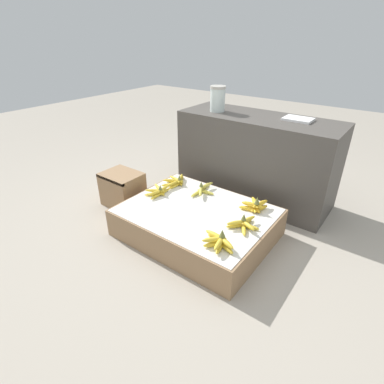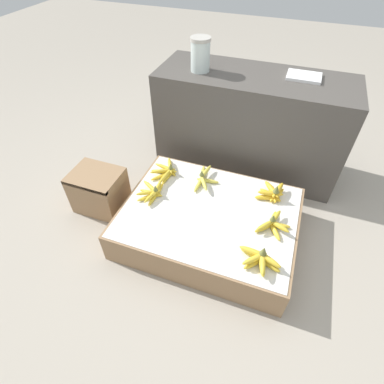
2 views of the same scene
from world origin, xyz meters
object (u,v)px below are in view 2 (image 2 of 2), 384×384
object	(u,v)px
banana_bunch_middle_left	(153,192)
foam_tray_white	(304,76)
banana_bunch_middle_right	(273,224)
banana_bunch_back_midleft	(204,178)
glass_jar	(200,54)
wooden_crate	(99,190)
banana_bunch_back_right	(273,193)
banana_bunch_back_left	(166,171)
banana_bunch_front_right	(260,259)

from	to	relation	value
banana_bunch_middle_left	foam_tray_white	world-z (taller)	foam_tray_white
banana_bunch_middle_left	banana_bunch_middle_right	bearing A→B (deg)	-0.54
banana_bunch_back_midleft	glass_jar	world-z (taller)	glass_jar
wooden_crate	banana_bunch_back_right	xyz separation A→B (m)	(1.07, 0.26, 0.10)
glass_jar	foam_tray_white	bearing A→B (deg)	10.46
banana_bunch_back_left	banana_bunch_back_right	distance (m)	0.69
wooden_crate	banana_bunch_back_left	distance (m)	0.46
banana_bunch_front_right	banana_bunch_back_right	size ratio (longest dim) A/B	1.32
banana_bunch_middle_right	glass_jar	distance (m)	1.13
wooden_crate	glass_jar	distance (m)	1.08
banana_bunch_middle_right	banana_bunch_middle_left	bearing A→B (deg)	179.46
wooden_crate	banana_bunch_back_left	bearing A→B (deg)	31.87
banana_bunch_back_left	foam_tray_white	world-z (taller)	foam_tray_white
banana_bunch_middle_left	banana_bunch_middle_right	world-z (taller)	banana_bunch_middle_right
banana_bunch_back_left	banana_bunch_front_right	bearing A→B (deg)	-33.55
banana_bunch_back_left	banana_bunch_back_midleft	xyz separation A→B (m)	(0.25, 0.01, 0.00)
banana_bunch_back_left	glass_jar	distance (m)	0.76
banana_bunch_middle_left	banana_bunch_back_right	distance (m)	0.73
foam_tray_white	banana_bunch_middle_left	bearing A→B (deg)	-130.42
banana_bunch_middle_right	foam_tray_white	bearing A→B (deg)	92.12
banana_bunch_back_left	banana_bunch_back_right	world-z (taller)	banana_bunch_back_right
wooden_crate	glass_jar	world-z (taller)	glass_jar
wooden_crate	banana_bunch_middle_left	xyz separation A→B (m)	(0.38, 0.03, 0.09)
banana_bunch_back_midleft	banana_bunch_front_right	bearing A→B (deg)	-46.80
banana_bunch_middle_left	foam_tray_white	size ratio (longest dim) A/B	1.05
glass_jar	banana_bunch_back_midleft	bearing A→B (deg)	-67.61
glass_jar	foam_tray_white	xyz separation A→B (m)	(0.64, 0.12, -0.09)
banana_bunch_front_right	glass_jar	distance (m)	1.29
wooden_crate	banana_bunch_back_right	world-z (taller)	banana_bunch_back_right
foam_tray_white	banana_bunch_middle_right	bearing A→B (deg)	-87.88
wooden_crate	banana_bunch_middle_left	world-z (taller)	banana_bunch_middle_left
banana_bunch_middle_right	banana_bunch_back_midleft	world-z (taller)	banana_bunch_middle_right
banana_bunch_back_left	glass_jar	xyz separation A→B (m)	(0.06, 0.49, 0.58)
banana_bunch_middle_left	foam_tray_white	distance (m)	1.18
banana_bunch_back_left	banana_bunch_back_midleft	world-z (taller)	banana_bunch_back_midleft
glass_jar	banana_bunch_back_left	bearing A→B (deg)	-96.52
banana_bunch_front_right	banana_bunch_back_right	bearing A→B (deg)	91.65
banana_bunch_middle_left	banana_bunch_back_right	world-z (taller)	banana_bunch_back_right
wooden_crate	foam_tray_white	xyz separation A→B (m)	(1.08, 0.85, 0.57)
banana_bunch_back_midleft	foam_tray_white	xyz separation A→B (m)	(0.45, 0.59, 0.48)
banana_bunch_front_right	banana_bunch_back_midleft	size ratio (longest dim) A/B	0.87
foam_tray_white	wooden_crate	bearing A→B (deg)	-141.95
banana_bunch_back_left	banana_bunch_middle_left	bearing A→B (deg)	-89.76
banana_bunch_middle_left	banana_bunch_back_right	xyz separation A→B (m)	(0.69, 0.23, 0.01)
banana_bunch_back_midleft	glass_jar	bearing A→B (deg)	112.39
banana_bunch_middle_right	foam_tray_white	xyz separation A→B (m)	(-0.03, 0.83, 0.48)
banana_bunch_front_right	banana_bunch_middle_right	distance (m)	0.25
banana_bunch_back_left	foam_tray_white	size ratio (longest dim) A/B	1.33
banana_bunch_back_midleft	banana_bunch_back_right	distance (m)	0.44
banana_bunch_middle_left	glass_jar	size ratio (longest dim) A/B	1.07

